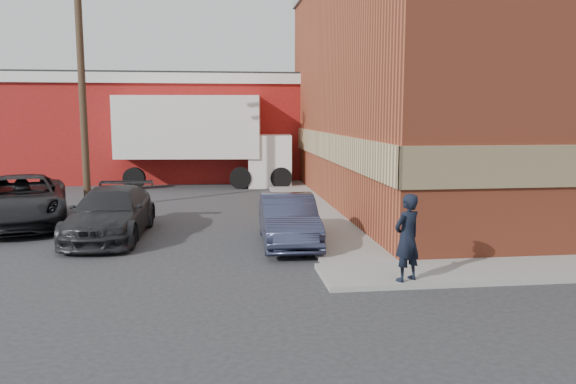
{
  "coord_description": "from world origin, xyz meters",
  "views": [
    {
      "loc": [
        -2.66,
        -12.36,
        3.54
      ],
      "look_at": [
        -0.72,
        3.17,
        1.34
      ],
      "focal_mm": 35.0,
      "sensor_mm": 36.0,
      "label": 1
    }
  ],
  "objects_px": {
    "sedan": "(288,220)",
    "suv_a": "(22,201)",
    "man": "(407,238)",
    "utility_pole": "(82,80)",
    "brick_building": "(500,84)",
    "warehouse": "(158,126)",
    "box_truck": "(208,134)",
    "suv_b": "(111,213)"
  },
  "relations": [
    {
      "from": "suv_a",
      "to": "man",
      "type": "bearing_deg",
      "value": -52.44
    },
    {
      "from": "brick_building",
      "to": "suv_a",
      "type": "xyz_separation_m",
      "value": [
        -17.37,
        -2.88,
        -3.89
      ]
    },
    {
      "from": "sedan",
      "to": "suv_b",
      "type": "relative_size",
      "value": 0.84
    },
    {
      "from": "suv_b",
      "to": "box_truck",
      "type": "height_order",
      "value": "box_truck"
    },
    {
      "from": "sedan",
      "to": "suv_a",
      "type": "relative_size",
      "value": 0.72
    },
    {
      "from": "warehouse",
      "to": "suv_a",
      "type": "height_order",
      "value": "warehouse"
    },
    {
      "from": "box_truck",
      "to": "warehouse",
      "type": "bearing_deg",
      "value": 126.93
    },
    {
      "from": "man",
      "to": "sedan",
      "type": "height_order",
      "value": "man"
    },
    {
      "from": "warehouse",
      "to": "sedan",
      "type": "bearing_deg",
      "value": -73.47
    },
    {
      "from": "utility_pole",
      "to": "box_truck",
      "type": "bearing_deg",
      "value": 55.47
    },
    {
      "from": "suv_b",
      "to": "box_truck",
      "type": "relative_size",
      "value": 0.54
    },
    {
      "from": "sedan",
      "to": "suv_a",
      "type": "bearing_deg",
      "value": 157.01
    },
    {
      "from": "warehouse",
      "to": "sedan",
      "type": "height_order",
      "value": "warehouse"
    },
    {
      "from": "man",
      "to": "suv_b",
      "type": "relative_size",
      "value": 0.37
    },
    {
      "from": "warehouse",
      "to": "brick_building",
      "type": "bearing_deg",
      "value": -37.2
    },
    {
      "from": "utility_pole",
      "to": "suv_a",
      "type": "bearing_deg",
      "value": -115.49
    },
    {
      "from": "sedan",
      "to": "box_truck",
      "type": "bearing_deg",
      "value": 101.68
    },
    {
      "from": "man",
      "to": "utility_pole",
      "type": "bearing_deg",
      "value": -79.23
    },
    {
      "from": "warehouse",
      "to": "sedan",
      "type": "relative_size",
      "value": 3.99
    },
    {
      "from": "utility_pole",
      "to": "warehouse",
      "type": "bearing_deg",
      "value": 82.23
    },
    {
      "from": "brick_building",
      "to": "warehouse",
      "type": "height_order",
      "value": "brick_building"
    },
    {
      "from": "man",
      "to": "suv_a",
      "type": "distance_m",
      "value": 12.61
    },
    {
      "from": "warehouse",
      "to": "box_truck",
      "type": "height_order",
      "value": "warehouse"
    },
    {
      "from": "brick_building",
      "to": "man",
      "type": "relative_size",
      "value": 10.08
    },
    {
      "from": "suv_a",
      "to": "box_truck",
      "type": "xyz_separation_m",
      "value": [
        5.72,
        9.2,
        1.73
      ]
    },
    {
      "from": "warehouse",
      "to": "suv_a",
      "type": "xyz_separation_m",
      "value": [
        -2.87,
        -13.88,
        -2.02
      ]
    },
    {
      "from": "box_truck",
      "to": "suv_b",
      "type": "bearing_deg",
      "value": -97.19
    },
    {
      "from": "warehouse",
      "to": "suv_b",
      "type": "height_order",
      "value": "warehouse"
    },
    {
      "from": "man",
      "to": "sedan",
      "type": "xyz_separation_m",
      "value": [
        -1.94,
        4.03,
        -0.35
      ]
    },
    {
      "from": "brick_building",
      "to": "suv_b",
      "type": "height_order",
      "value": "brick_building"
    },
    {
      "from": "brick_building",
      "to": "sedan",
      "type": "xyz_separation_m",
      "value": [
        -9.3,
        -6.52,
        -4.01
      ]
    },
    {
      "from": "utility_pole",
      "to": "suv_b",
      "type": "distance_m",
      "value": 6.71
    },
    {
      "from": "sedan",
      "to": "box_truck",
      "type": "height_order",
      "value": "box_truck"
    },
    {
      "from": "brick_building",
      "to": "sedan",
      "type": "relative_size",
      "value": 4.47
    },
    {
      "from": "man",
      "to": "box_truck",
      "type": "distance_m",
      "value": 17.47
    },
    {
      "from": "suv_a",
      "to": "suv_b",
      "type": "height_order",
      "value": "suv_a"
    },
    {
      "from": "warehouse",
      "to": "utility_pole",
      "type": "relative_size",
      "value": 1.81
    },
    {
      "from": "box_truck",
      "to": "sedan",
      "type": "bearing_deg",
      "value": -74.02
    },
    {
      "from": "sedan",
      "to": "suv_b",
      "type": "height_order",
      "value": "suv_b"
    },
    {
      "from": "warehouse",
      "to": "suv_b",
      "type": "bearing_deg",
      "value": -89.05
    },
    {
      "from": "warehouse",
      "to": "man",
      "type": "relative_size",
      "value": 9.01
    },
    {
      "from": "suv_a",
      "to": "suv_b",
      "type": "distance_m",
      "value": 3.82
    }
  ]
}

